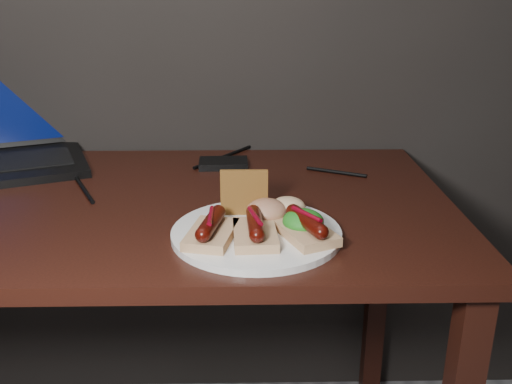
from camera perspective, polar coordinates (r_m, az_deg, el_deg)
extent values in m
cube|color=black|center=(1.19, -15.25, -1.43)|extent=(1.40, 0.70, 0.03)
cube|color=black|center=(1.62, 11.99, -9.65)|extent=(0.05, 0.05, 0.72)
cube|color=black|center=(1.34, -3.28, 2.87)|extent=(0.12, 0.08, 0.02)
cylinder|color=black|center=(1.24, -16.88, 0.35)|extent=(0.09, 0.17, 0.01)
cylinder|color=black|center=(1.41, -3.28, 3.53)|extent=(0.14, 0.18, 0.01)
cylinder|color=black|center=(1.30, 8.03, 2.00)|extent=(0.13, 0.07, 0.01)
cylinder|color=white|center=(0.98, 0.03, -4.14)|extent=(0.33, 0.33, 0.01)
cube|color=#DBAD80|center=(0.94, -4.50, -4.25)|extent=(0.09, 0.13, 0.02)
cylinder|color=#450A04|center=(0.93, -4.54, -3.10)|extent=(0.04, 0.10, 0.02)
sphere|color=#450A04|center=(0.89, -5.35, -4.29)|extent=(0.03, 0.02, 0.02)
sphere|color=#450A04|center=(0.97, -3.80, -2.01)|extent=(0.03, 0.02, 0.02)
cylinder|color=#5E0412|center=(0.93, -4.56, -2.39)|extent=(0.01, 0.07, 0.01)
cube|color=#DBAD80|center=(0.94, -0.10, -4.27)|extent=(0.08, 0.12, 0.02)
cylinder|color=#450A04|center=(0.93, -0.10, -3.12)|extent=(0.03, 0.10, 0.02)
sphere|color=#450A04|center=(0.89, 0.10, -4.35)|extent=(0.03, 0.02, 0.02)
sphere|color=#450A04|center=(0.97, -0.28, -2.01)|extent=(0.03, 0.02, 0.02)
cylinder|color=#5E0412|center=(0.92, -0.10, -2.41)|extent=(0.02, 0.07, 0.01)
cube|color=#DBAD80|center=(0.95, 5.03, -4.06)|extent=(0.11, 0.13, 0.02)
cylinder|color=#450A04|center=(0.94, 5.07, -2.93)|extent=(0.06, 0.10, 0.02)
sphere|color=#450A04|center=(0.90, 6.52, -4.01)|extent=(0.03, 0.02, 0.02)
sphere|color=#450A04|center=(0.98, 3.73, -1.92)|extent=(0.03, 0.02, 0.02)
cylinder|color=#5E0412|center=(0.93, 5.09, -2.22)|extent=(0.05, 0.06, 0.01)
cube|color=olive|center=(1.02, -1.19, -0.05)|extent=(0.08, 0.01, 0.08)
ellipsoid|color=#145C12|center=(0.96, 4.73, -2.93)|extent=(0.07, 0.07, 0.04)
ellipsoid|color=maroon|center=(1.00, 1.08, -1.86)|extent=(0.07, 0.07, 0.04)
ellipsoid|color=beige|center=(1.02, 3.19, -1.53)|extent=(0.06, 0.06, 0.04)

